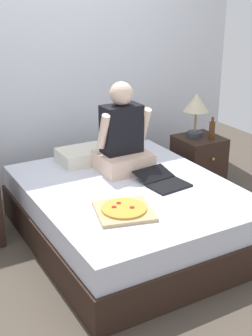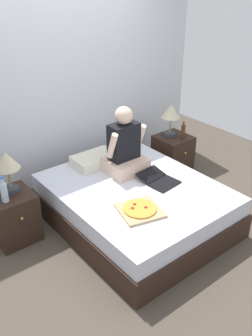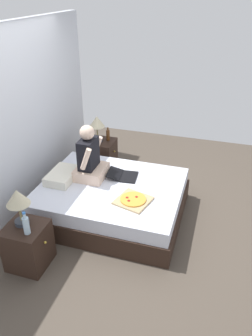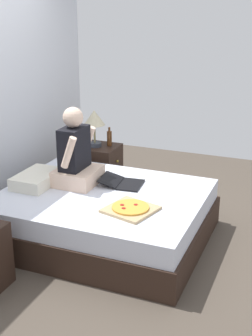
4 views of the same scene
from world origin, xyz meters
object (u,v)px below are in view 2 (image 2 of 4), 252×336
object	(u,v)px
lamp_on_left_nightstand	(7,163)
beer_bottle	(183,131)
nightstand_right	(173,154)
laptop	(160,181)
lamp_on_right_nightstand	(171,113)
bed	(135,205)
nightstand_left	(14,216)
pizza_box	(140,210)
person_seated	(125,148)
water_bottle	(4,192)

from	to	relation	value
lamp_on_left_nightstand	beer_bottle	bearing A→B (deg)	-3.60
beer_bottle	nightstand_right	bearing A→B (deg)	125.01
laptop	lamp_on_right_nightstand	bearing A→B (deg)	40.41
lamp_on_right_nightstand	laptop	world-z (taller)	lamp_on_right_nightstand
bed	lamp_on_left_nightstand	bearing A→B (deg)	150.49
nightstand_right	beer_bottle	bearing A→B (deg)	-54.99
nightstand_left	beer_bottle	world-z (taller)	beer_bottle
nightstand_left	pizza_box	distance (m)	1.36
lamp_on_left_nightstand	pizza_box	world-z (taller)	lamp_on_left_nightstand
lamp_on_left_nightstand	bed	bearing A→B (deg)	-29.51
bed	lamp_on_right_nightstand	distance (m)	1.46
nightstand_right	lamp_on_right_nightstand	xyz separation A→B (m)	(-0.03, 0.05, 0.60)
nightstand_right	person_seated	xyz separation A→B (m)	(-1.05, -0.24, 0.50)
water_bottle	beer_bottle	size ratio (longest dim) A/B	1.20
nightstand_right	bed	bearing A→B (deg)	-153.24
lamp_on_left_nightstand	water_bottle	size ratio (longest dim) A/B	1.63
lamp_on_right_nightstand	laptop	distance (m)	1.22
person_seated	laptop	world-z (taller)	person_seated
nightstand_left	nightstand_right	xyz separation A→B (m)	(2.36, 0.00, 0.00)
nightstand_left	laptop	size ratio (longest dim) A/B	1.23
lamp_on_right_nightstand	pizza_box	size ratio (longest dim) A/B	0.92
beer_bottle	person_seated	size ratio (longest dim) A/B	0.29
lamp_on_left_nightstand	water_bottle	world-z (taller)	lamp_on_left_nightstand
nightstand_left	lamp_on_right_nightstand	world-z (taller)	lamp_on_right_nightstand
lamp_on_right_nightstand	laptop	bearing A→B (deg)	-139.59
bed	pizza_box	world-z (taller)	pizza_box
water_bottle	laptop	bearing A→B (deg)	-21.86
bed	beer_bottle	world-z (taller)	beer_bottle
nightstand_left	water_bottle	xyz separation A→B (m)	(-0.08, -0.09, 0.39)
water_bottle	lamp_on_right_nightstand	world-z (taller)	lamp_on_right_nightstand
nightstand_right	lamp_on_right_nightstand	distance (m)	0.60
water_bottle	nightstand_right	distance (m)	2.47
person_seated	pizza_box	size ratio (longest dim) A/B	1.59
beer_bottle	lamp_on_right_nightstand	bearing A→B (deg)	123.69
lamp_on_left_nightstand	laptop	distance (m)	1.63
person_seated	pizza_box	bearing A→B (deg)	-118.34
lamp_on_left_nightstand	water_bottle	xyz separation A→B (m)	(-0.12, -0.14, -0.22)
lamp_on_right_nightstand	pizza_box	distance (m)	1.80
person_seated	pizza_box	distance (m)	0.89
bed	beer_bottle	xyz separation A→B (m)	(1.25, 0.49, 0.40)
water_bottle	nightstand_right	world-z (taller)	water_bottle
nightstand_left	laptop	bearing A→B (deg)	-25.91
person_seated	laptop	size ratio (longest dim) A/B	1.75
nightstand_right	beer_bottle	size ratio (longest dim) A/B	2.38
water_bottle	person_seated	distance (m)	1.40
bed	lamp_on_left_nightstand	size ratio (longest dim) A/B	4.35
beer_bottle	laptop	xyz separation A→B (m)	(-0.98, -0.60, -0.14)
lamp_on_right_nightstand	beer_bottle	size ratio (longest dim) A/B	1.96
lamp_on_left_nightstand	pizza_box	xyz separation A→B (m)	(0.86, -1.04, -0.37)
water_bottle	laptop	distance (m)	1.65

